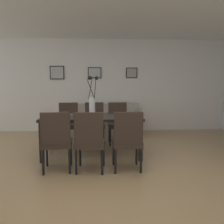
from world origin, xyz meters
The scene contains 19 objects.
ground_plane centered at (0.00, 0.00, 0.00)m, with size 9.00×9.00×0.00m, color tan.
back_wall_panel centered at (0.00, 3.25, 1.30)m, with size 9.00×0.10×2.60m, color white.
ceiling_panel centered at (0.00, 0.40, 2.64)m, with size 9.00×7.20×0.08m, color white.
dining_table centered at (-0.16, 0.82, 0.66)m, with size 1.80×0.93×0.74m.
dining_chair_near_left centered at (-0.66, -0.02, 0.51)m, with size 0.47×0.47×0.92m.
dining_chair_near_right centered at (-0.72, 1.68, 0.51)m, with size 0.46×0.46×0.92m.
dining_chair_far_left centered at (-0.17, -0.05, 0.51)m, with size 0.47×0.47×0.92m.
dining_chair_far_right centered at (-0.14, 1.71, 0.51)m, with size 0.45×0.45×0.92m.
dining_chair_mid_left centered at (0.40, -0.03, 0.51)m, with size 0.45×0.45×0.92m.
dining_chair_mid_right centered at (0.39, 1.70, 0.51)m, with size 0.45×0.45×0.92m.
centerpiece_vase centered at (-0.16, 0.82, 1.02)m, with size 0.21×0.23×0.73m.
placemat_near_left centered at (-0.70, 0.61, 0.74)m, with size 0.32×0.32×0.01m, color #7F705B.
bowl_near_left centered at (-0.70, 0.61, 0.78)m, with size 0.17×0.17×0.07m.
placemat_near_right centered at (-0.70, 1.03, 0.74)m, with size 0.32×0.32×0.01m, color #7F705B.
bowl_near_right centered at (-0.70, 1.03, 0.78)m, with size 0.17×0.17×0.07m.
sofa centered at (0.14, 2.70, 0.28)m, with size 1.85×0.84×0.80m.
framed_picture_left centered at (-1.21, 3.18, 1.66)m, with size 0.40×0.03×0.37m.
framed_picture_center centered at (-0.16, 3.18, 1.66)m, with size 0.38×0.03×0.31m.
framed_picture_right centered at (0.89, 3.18, 1.66)m, with size 0.32×0.03×0.29m.
Camera 1 is at (-0.01, -3.46, 1.30)m, focal length 37.23 mm.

